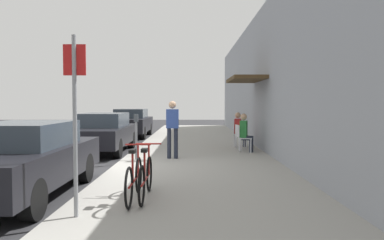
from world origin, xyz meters
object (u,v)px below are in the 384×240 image
object	(u,v)px
parked_car_1	(104,132)
cafe_chair_1	(242,135)
cafe_chair_0	(245,137)
seated_patron_2	(240,128)
parked_car_2	(132,122)
cafe_chair_2	(239,133)
bicycle_1	(135,179)
parking_meter	(137,133)
street_sign	(76,111)
bicycle_0	(147,177)
pedestrian_standing	(174,125)
parked_car_0	(23,158)
seated_patron_0	(246,131)

from	to	relation	value
parked_car_1	cafe_chair_1	bearing A→B (deg)	0.07
cafe_chair_0	seated_patron_2	xyz separation A→B (m)	(0.06, 1.58, 0.19)
parked_car_2	cafe_chair_2	size ratio (longest dim) A/B	5.06
bicycle_1	parking_meter	bearing A→B (deg)	98.10
street_sign	bicycle_0	distance (m)	1.79
parking_meter	pedestrian_standing	size ratio (longest dim) A/B	0.78
cafe_chair_0	cafe_chair_1	bearing A→B (deg)	90.16
parked_car_0	parked_car_2	xyz separation A→B (m)	(0.00, 12.42, 0.03)
pedestrian_standing	seated_patron_2	bearing A→B (deg)	52.54
street_sign	bicycle_0	xyz separation A→B (m)	(0.87, 1.04, -1.16)
parked_car_0	cafe_chair_1	distance (m)	8.01
street_sign	bicycle_1	distance (m)	1.63
seated_patron_2	cafe_chair_2	bearing A→B (deg)	166.27
bicycle_1	cafe_chair_0	bearing A→B (deg)	66.62
parked_car_0	parking_meter	distance (m)	4.16
cafe_chair_2	pedestrian_standing	xyz separation A→B (m)	(-2.31, -3.11, 0.50)
parked_car_1	pedestrian_standing	xyz separation A→B (m)	(2.59, -2.24, 0.39)
parked_car_1	seated_patron_2	xyz separation A→B (m)	(4.96, 0.85, 0.09)
bicycle_0	cafe_chair_0	bearing A→B (deg)	67.58
parking_meter	pedestrian_standing	distance (m)	1.09
parked_car_0	parked_car_1	world-z (taller)	parked_car_1
bicycle_0	parking_meter	bearing A→B (deg)	100.60
cafe_chair_0	pedestrian_standing	xyz separation A→B (m)	(-2.31, -1.51, 0.50)
seated_patron_2	pedestrian_standing	size ratio (longest dim) A/B	0.76
parked_car_1	cafe_chair_1	xyz separation A→B (m)	(4.90, 0.01, -0.10)
parked_car_1	bicycle_1	world-z (taller)	parked_car_1
bicycle_0	street_sign	bearing A→B (deg)	-129.97
parked_car_2	cafe_chair_1	distance (m)	7.82
bicycle_0	bicycle_1	distance (m)	0.22
parked_car_2	cafe_chair_1	size ratio (longest dim) A/B	5.06
bicycle_0	cafe_chair_2	bearing A→B (deg)	71.88
seated_patron_0	cafe_chair_1	world-z (taller)	seated_patron_0
bicycle_0	cafe_chair_0	world-z (taller)	bicycle_0
parked_car_0	cafe_chair_1	size ratio (longest dim) A/B	5.06
parked_car_1	pedestrian_standing	world-z (taller)	pedestrian_standing
parked_car_1	cafe_chair_1	size ratio (longest dim) A/B	5.06
parked_car_0	pedestrian_standing	size ratio (longest dim) A/B	2.59
cafe_chair_2	cafe_chair_0	bearing A→B (deg)	-89.97
parked_car_0	parking_meter	size ratio (longest dim) A/B	3.33
parking_meter	bicycle_1	distance (m)	4.59
parked_car_0	seated_patron_2	bearing A→B (deg)	55.34
parked_car_2	street_sign	distance (m)	14.11
parking_meter	street_sign	size ratio (longest dim) A/B	0.51
parked_car_0	bicycle_1	bearing A→B (deg)	-16.99
parked_car_1	seated_patron_2	bearing A→B (deg)	9.71
parked_car_1	seated_patron_0	xyz separation A→B (m)	(4.96, -0.75, 0.09)
bicycle_1	bicycle_0	bearing A→B (deg)	36.16
parked_car_0	pedestrian_standing	xyz separation A→B (m)	(2.59, 4.08, 0.39)
cafe_chair_0	cafe_chair_1	world-z (taller)	same
cafe_chair_1	seated_patron_2	bearing A→B (deg)	85.95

